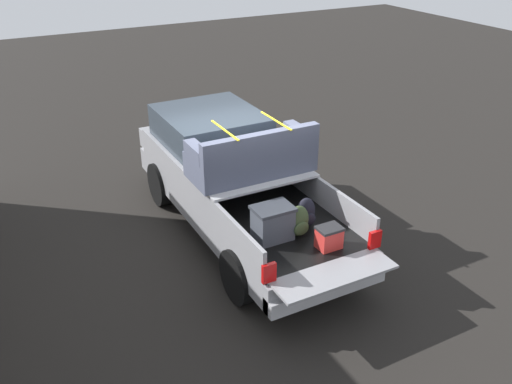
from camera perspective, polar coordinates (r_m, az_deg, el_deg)
The scene contains 2 objects.
ground_plane at distance 10.23m, azimuth -1.58°, elevation -4.13°, with size 40.00×40.00×0.00m, color black.
pickup_truck at distance 10.05m, azimuth -2.62°, elevation 1.72°, with size 6.05×2.06×2.23m.
Camera 1 is at (-7.84, 3.85, 5.32)m, focal length 38.90 mm.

